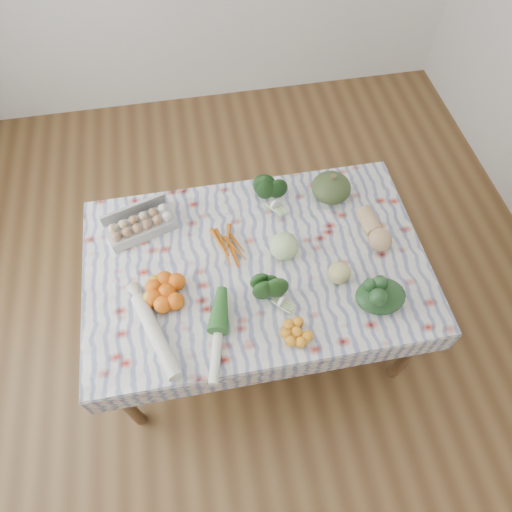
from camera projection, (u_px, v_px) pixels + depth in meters
ground at (256, 326)px, 2.86m from camera, size 4.50×4.50×0.00m
dining_table at (256, 271)px, 2.29m from camera, size 1.60×1.00×0.75m
tablecloth at (256, 263)px, 2.22m from camera, size 1.66×1.06×0.01m
egg_carton at (142, 227)px, 2.27m from camera, size 0.37×0.23×0.09m
carrot_bunch at (228, 247)px, 2.24m from camera, size 0.21×0.20×0.04m
kale_bunch at (271, 194)px, 2.35m from camera, size 0.21×0.20×0.14m
kabocha_squash at (331, 188)px, 2.38m from camera, size 0.22×0.22×0.14m
cabbage at (284, 246)px, 2.18m from camera, size 0.17×0.17×0.14m
butternut_squash at (375, 228)px, 2.25m from camera, size 0.14×0.26×0.11m
orange_cluster at (167, 292)px, 2.08m from camera, size 0.29×0.29×0.09m
broccoli at (273, 295)px, 2.06m from camera, size 0.20×0.20×0.10m
mandarin_cluster at (297, 332)px, 1.99m from camera, size 0.22×0.22×0.05m
grapefruit at (339, 273)px, 2.12m from camera, size 0.13×0.13×0.11m
spinach_bag at (380, 296)px, 2.06m from camera, size 0.27×0.24×0.10m
daikon at (156, 335)px, 1.98m from camera, size 0.21×0.44×0.06m
leek at (218, 336)px, 1.98m from camera, size 0.14×0.42×0.05m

